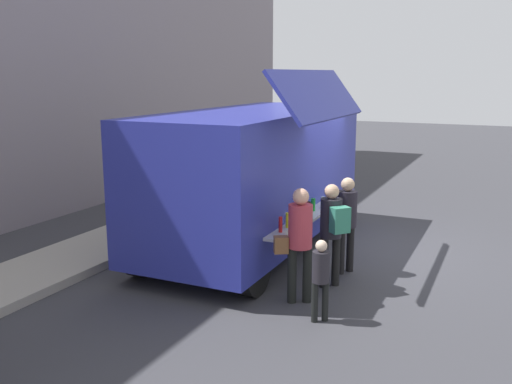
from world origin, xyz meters
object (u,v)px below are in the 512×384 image
object	(u,v)px
food_truck_main	(256,173)
customer_rear_waiting	(299,236)
child_near_queue	(321,273)
trash_bin	(249,179)
customer_front_ordering	(346,217)
customer_mid_with_backpack	(332,225)

from	to	relation	value
food_truck_main	customer_rear_waiting	size ratio (longest dim) A/B	3.45
customer_rear_waiting	child_near_queue	bearing A→B (deg)	-164.72
trash_bin	customer_front_ordering	distance (m)	6.80
customer_rear_waiting	child_near_queue	distance (m)	0.80
trash_bin	child_near_queue	distance (m)	8.61
food_truck_main	customer_rear_waiting	xyz separation A→B (m)	(-2.29, -1.79, -0.44)
food_truck_main	trash_bin	xyz separation A→B (m)	(4.47, 2.32, -1.05)
food_truck_main	customer_front_ordering	xyz separation A→B (m)	(-0.72, -2.04, -0.49)
food_truck_main	customer_mid_with_backpack	bearing A→B (deg)	-126.42
child_near_queue	customer_rear_waiting	bearing A→B (deg)	6.00
customer_front_ordering	customer_mid_with_backpack	xyz separation A→B (m)	(-0.76, 0.01, 0.04)
trash_bin	customer_front_ordering	bearing A→B (deg)	-139.93
food_truck_main	customer_front_ordering	distance (m)	2.22
trash_bin	food_truck_main	bearing A→B (deg)	-152.54
trash_bin	child_near_queue	xyz separation A→B (m)	(-7.26, -4.62, 0.27)
food_truck_main	customer_front_ordering	bearing A→B (deg)	-109.89
child_near_queue	trash_bin	bearing A→B (deg)	-7.30
trash_bin	customer_mid_with_backpack	size ratio (longest dim) A/B	0.52
customer_rear_waiting	child_near_queue	world-z (taller)	customer_rear_waiting
food_truck_main	child_near_queue	world-z (taller)	food_truck_main
customer_front_ordering	customer_mid_with_backpack	size ratio (longest dim) A/B	0.99
customer_front_ordering	child_near_queue	world-z (taller)	customer_front_ordering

